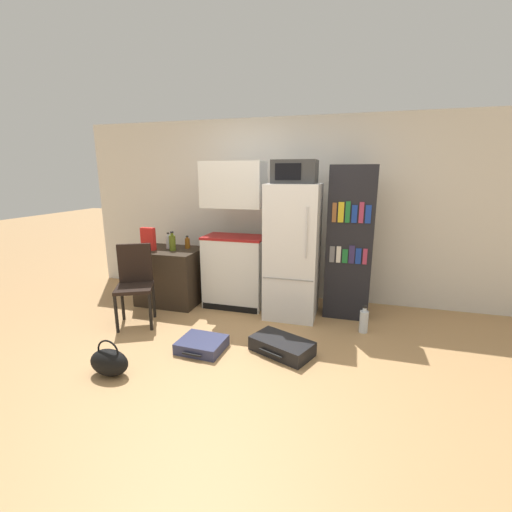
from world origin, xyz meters
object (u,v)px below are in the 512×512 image
at_px(chair, 135,278).
at_px(water_bottle_front, 364,321).
at_px(microwave, 295,172).
at_px(bottle_amber_beer, 187,243).
at_px(bottle_olive_oil, 172,243).
at_px(handbag, 109,362).
at_px(cereal_box, 148,239).
at_px(side_table, 172,276).
at_px(bottle_clear_short, 168,242).
at_px(bookshelf, 349,243).
at_px(suitcase_small_flat, 282,346).
at_px(refrigerator, 293,251).
at_px(kitchen_hutch, 234,243).
at_px(suitcase_large_flat, 202,345).

bearing_deg(chair, water_bottle_front, -16.79).
relative_size(microwave, bottle_amber_beer, 2.91).
distance_m(bottle_olive_oil, water_bottle_front, 2.58).
xyz_separation_m(microwave, bottle_amber_beer, (-1.47, 0.12, -0.94)).
bearing_deg(handbag, cereal_box, 110.57).
height_order(side_table, chair, chair).
distance_m(bottle_amber_beer, bottle_clear_short, 0.25).
distance_m(microwave, bottle_amber_beer, 1.75).
bearing_deg(microwave, bottle_olive_oil, -177.69).
distance_m(microwave, bookshelf, 1.07).
bearing_deg(microwave, suitcase_small_flat, -85.23).
bearing_deg(refrigerator, microwave, -107.19).
xyz_separation_m(chair, handbag, (0.43, -1.05, -0.42)).
bearing_deg(kitchen_hutch, bottle_olive_oil, -169.56).
distance_m(side_table, bottle_amber_beer, 0.50).
height_order(microwave, suitcase_small_flat, microwave).
bearing_deg(bottle_amber_beer, refrigerator, -4.52).
xyz_separation_m(bottle_olive_oil, cereal_box, (-0.32, -0.06, 0.04)).
relative_size(refrigerator, water_bottle_front, 5.10).
xyz_separation_m(microwave, handbag, (-1.30, -1.78, -1.63)).
height_order(suitcase_small_flat, water_bottle_front, water_bottle_front).
bearing_deg(bookshelf, bottle_olive_oil, -174.46).
bearing_deg(bottle_clear_short, suitcase_small_flat, -29.54).
bearing_deg(bookshelf, bottle_clear_short, -176.92).
bearing_deg(bottle_amber_beer, bottle_clear_short, -158.81).
height_order(refrigerator, bottle_olive_oil, refrigerator).
bearing_deg(cereal_box, handbag, -69.43).
distance_m(chair, water_bottle_front, 2.67).
relative_size(side_table, bottle_clear_short, 3.67).
relative_size(bookshelf, chair, 1.96).
relative_size(kitchen_hutch, bottle_olive_oil, 7.34).
bearing_deg(suitcase_large_flat, side_table, 133.10).
relative_size(cereal_box, suitcase_large_flat, 0.65).
height_order(bookshelf, bottle_clear_short, bookshelf).
bearing_deg(side_table, suitcase_small_flat, -29.00).
relative_size(side_table, cereal_box, 2.69).
distance_m(bottle_amber_beer, chair, 0.93).
bearing_deg(handbag, suitcase_large_flat, 46.86).
xyz_separation_m(bookshelf, bottle_olive_oil, (-2.25, -0.22, -0.07)).
height_order(chair, water_bottle_front, chair).
relative_size(bottle_clear_short, cereal_box, 0.73).
height_order(suitcase_large_flat, handbag, handbag).
bearing_deg(bookshelf, microwave, -166.75).
distance_m(bottle_olive_oil, bottle_clear_short, 0.14).
relative_size(cereal_box, chair, 0.32).
bearing_deg(suitcase_small_flat, handbag, -126.51).
bearing_deg(side_table, bottle_clear_short, 132.77).
relative_size(bottle_amber_beer, suitcase_large_flat, 0.37).
bearing_deg(water_bottle_front, chair, -170.32).
distance_m(microwave, cereal_box, 2.11).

